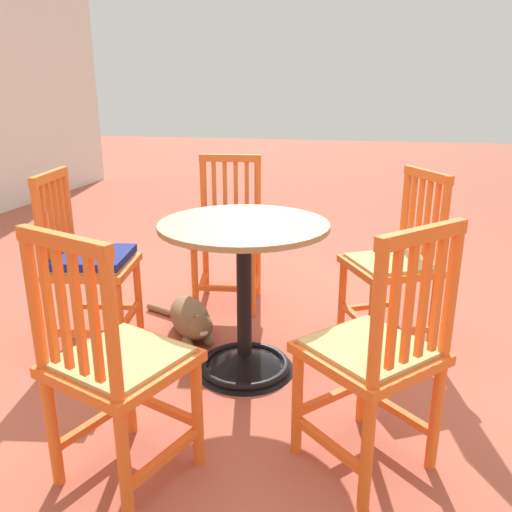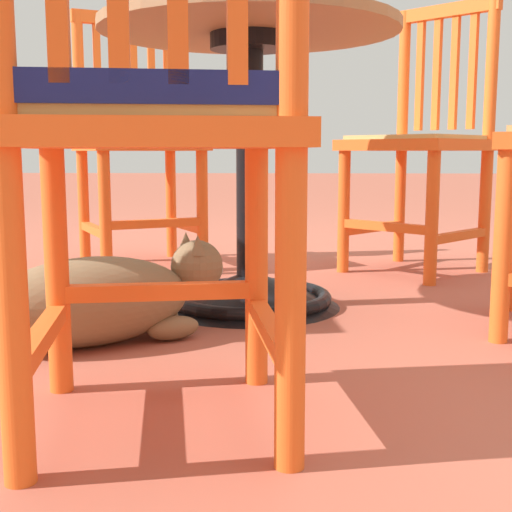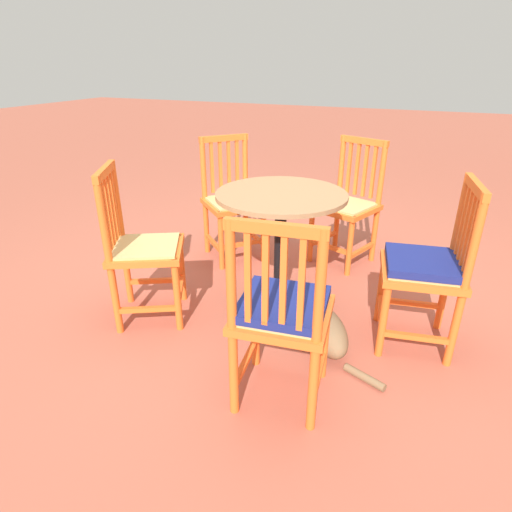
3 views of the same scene
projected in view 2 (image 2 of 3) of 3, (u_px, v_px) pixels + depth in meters
ground_plane at (264, 306)px, 1.86m from camera, size 24.00×24.00×0.00m
cafe_table at (250, 200)px, 1.80m from camera, size 0.76×0.76×0.73m
orange_chair_by_planter at (153, 124)px, 0.96m from camera, size 0.46×0.46×0.91m
orange_chair_facing_out at (421, 145)px, 2.34m from camera, size 0.57×0.57×0.91m
orange_chair_near_fence at (137, 145)px, 2.47m from camera, size 0.54×0.54×0.91m
tabby_cat at (108, 300)px, 1.48m from camera, size 0.54×0.56×0.23m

